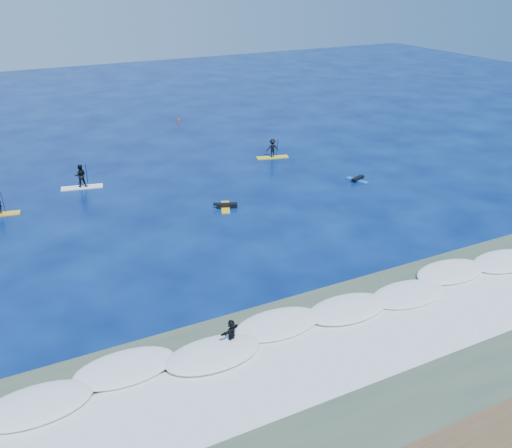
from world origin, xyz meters
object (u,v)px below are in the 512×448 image
prone_paddler_near (226,206)px  sup_paddler_center (81,178)px  sup_paddler_right (272,149)px  prone_paddler_far (357,179)px  wave_surfer (231,333)px  marker_buoy (179,121)px

prone_paddler_near → sup_paddler_center: bearing=66.2°
sup_paddler_right → prone_paddler_far: sup_paddler_right is taller
sup_paddler_center → prone_paddler_near: bearing=-34.3°
sup_paddler_center → sup_paddler_right: size_ratio=1.10×
prone_paddler_near → wave_surfer: size_ratio=1.21×
sup_paddler_right → wave_surfer: 30.17m
sup_paddler_right → marker_buoy: bearing=116.6°
prone_paddler_far → wave_surfer: 25.61m
prone_paddler_far → sup_paddler_right: bearing=1.2°
prone_paddler_near → wave_surfer: bearing=179.4°
prone_paddler_near → prone_paddler_far: prone_paddler_near is taller
marker_buoy → prone_paddler_near: bearing=-102.7°
prone_paddler_far → prone_paddler_near: bearing=71.6°
wave_surfer → prone_paddler_far: bearing=15.7°
prone_paddler_near → prone_paddler_far: 12.65m
sup_paddler_right → prone_paddler_far: (3.40, -9.05, -0.70)m
sup_paddler_center → sup_paddler_right: 18.14m
prone_paddler_far → marker_buoy: (-6.77, 25.85, 0.13)m
prone_paddler_near → marker_buoy: marker_buoy is taller
prone_paddler_far → sup_paddler_center: bearing=47.3°
prone_paddler_near → prone_paddler_far: (12.65, 0.23, -0.02)m
sup_paddler_right → wave_surfer: (-16.31, -25.38, -0.05)m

